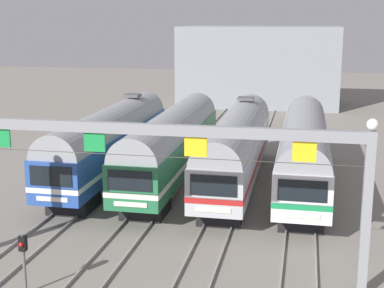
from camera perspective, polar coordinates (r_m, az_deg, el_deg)
ground_plane at (r=36.85m, az=1.19°, el=-4.05°), size 160.00×160.00×0.00m
track_bed at (r=53.16m, az=4.45°, el=1.20°), size 14.06×70.00×0.15m
commuter_train_blue at (r=37.76m, az=-8.21°, el=0.44°), size 2.88×18.06×5.05m
commuter_train_green at (r=36.58m, az=-2.02°, el=0.17°), size 2.88×18.06×4.77m
commuter_train_stainless at (r=35.87m, az=4.50°, el=-0.11°), size 2.88×18.06×5.05m
commuter_train_white at (r=35.62m, az=11.20°, el=-0.41°), size 2.88×18.06×4.77m
catenary_gantry at (r=22.80m, az=-4.80°, el=-1.26°), size 17.79×0.44×6.97m
yard_signal_mast at (r=23.18m, az=-16.60°, el=-10.41°), size 0.28×0.35×2.44m
maintenance_building at (r=70.50m, az=6.77°, el=7.81°), size 18.96×10.00×9.51m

